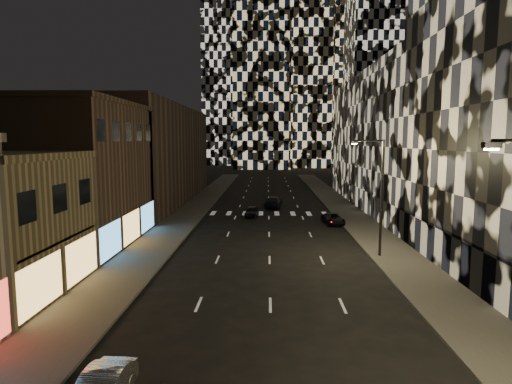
# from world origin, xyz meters

# --- Properties ---
(sidewalk_left) EXTENTS (4.00, 120.00, 0.15)m
(sidewalk_left) POSITION_xyz_m (-10.00, 50.00, 0.07)
(sidewalk_left) COLOR #47443F
(sidewalk_left) RESTS_ON ground
(sidewalk_right) EXTENTS (4.00, 120.00, 0.15)m
(sidewalk_right) POSITION_xyz_m (10.00, 50.00, 0.07)
(sidewalk_right) COLOR #47443F
(sidewalk_right) RESTS_ON ground
(curb_left) EXTENTS (0.20, 120.00, 0.15)m
(curb_left) POSITION_xyz_m (-7.90, 50.00, 0.07)
(curb_left) COLOR #4C4C47
(curb_left) RESTS_ON ground
(curb_right) EXTENTS (0.20, 120.00, 0.15)m
(curb_right) POSITION_xyz_m (7.90, 50.00, 0.07)
(curb_right) COLOR #4C4C47
(curb_right) RESTS_ON ground
(retail_brown) EXTENTS (10.00, 15.00, 12.00)m
(retail_brown) POSITION_xyz_m (-17.00, 33.50, 6.00)
(retail_brown) COLOR brown
(retail_brown) RESTS_ON ground
(retail_filler_left) EXTENTS (10.00, 40.00, 14.00)m
(retail_filler_left) POSITION_xyz_m (-17.00, 60.00, 7.00)
(retail_filler_left) COLOR brown
(retail_filler_left) RESTS_ON ground
(midrise_base) EXTENTS (0.60, 25.00, 3.00)m
(midrise_base) POSITION_xyz_m (12.30, 24.50, 1.50)
(midrise_base) COLOR #383838
(midrise_base) RESTS_ON ground
(midrise_filler_right) EXTENTS (16.00, 40.00, 18.00)m
(midrise_filler_right) POSITION_xyz_m (20.00, 57.00, 9.00)
(midrise_filler_right) COLOR #232326
(midrise_filler_right) RESTS_ON ground
(tower_right_mid) EXTENTS (20.00, 20.00, 100.00)m
(tower_right_mid) POSITION_xyz_m (35.00, 135.00, 50.00)
(tower_right_mid) COLOR black
(tower_right_mid) RESTS_ON ground
(tower_left_back) EXTENTS (24.00, 24.00, 120.00)m
(tower_left_back) POSITION_xyz_m (-12.00, 165.00, 60.00)
(tower_left_back) COLOR black
(tower_left_back) RESTS_ON ground
(tower_center_low) EXTENTS (18.00, 18.00, 95.00)m
(tower_center_low) POSITION_xyz_m (-2.00, 140.00, 47.50)
(tower_center_low) COLOR black
(tower_center_low) RESTS_ON ground
(streetlight_far) EXTENTS (2.55, 0.25, 9.00)m
(streetlight_far) POSITION_xyz_m (8.35, 30.00, 5.35)
(streetlight_far) COLOR black
(streetlight_far) RESTS_ON sidewalk_right
(car_dark_midlane) EXTENTS (1.79, 3.73, 1.23)m
(car_dark_midlane) POSITION_xyz_m (-2.06, 47.82, 0.61)
(car_dark_midlane) COLOR black
(car_dark_midlane) RESTS_ON ground
(car_dark_oncoming) EXTENTS (2.59, 5.28, 1.48)m
(car_dark_oncoming) POSITION_xyz_m (0.64, 55.09, 0.74)
(car_dark_oncoming) COLOR black
(car_dark_oncoming) RESTS_ON ground
(car_dark_rightlane) EXTENTS (2.37, 4.33, 1.15)m
(car_dark_rightlane) POSITION_xyz_m (7.00, 43.34, 0.58)
(car_dark_rightlane) COLOR black
(car_dark_rightlane) RESTS_ON ground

